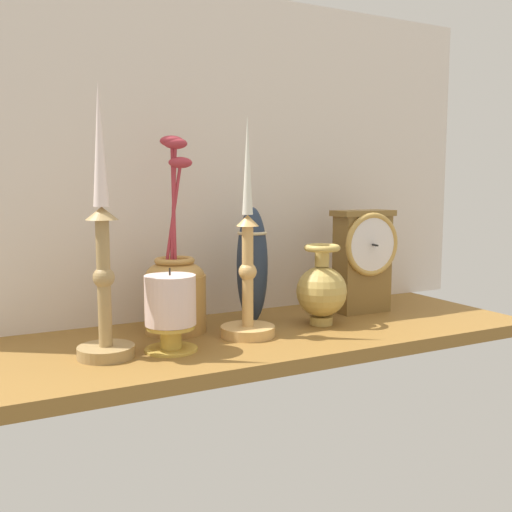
# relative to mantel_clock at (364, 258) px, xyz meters

# --- Properties ---
(ground_plane) EXTENTS (1.00, 0.36, 0.02)m
(ground_plane) POSITION_rel_mantel_clock_xyz_m (-0.25, -0.05, -0.13)
(ground_plane) COLOR brown
(back_wall) EXTENTS (1.20, 0.02, 0.65)m
(back_wall) POSITION_rel_mantel_clock_xyz_m (-0.25, 0.14, 0.21)
(back_wall) COLOR beige
(back_wall) RESTS_ON ground_plane
(mantel_clock) EXTENTS (0.13, 0.09, 0.21)m
(mantel_clock) POSITION_rel_mantel_clock_xyz_m (0.00, 0.00, 0.00)
(mantel_clock) COLOR brown
(mantel_clock) RESTS_ON ground_plane
(candlestick_tall_left) EXTENTS (0.10, 0.10, 0.39)m
(candlestick_tall_left) POSITION_rel_mantel_clock_xyz_m (-0.31, -0.07, -0.01)
(candlestick_tall_left) COLOR tan
(candlestick_tall_left) RESTS_ON ground_plane
(candlestick_tall_center) EXTENTS (0.09, 0.09, 0.42)m
(candlestick_tall_center) POSITION_rel_mantel_clock_xyz_m (-0.56, -0.08, 0.03)
(candlestick_tall_center) COLOR #A1824F
(candlestick_tall_center) RESTS_ON ground_plane
(brass_vase_bulbous) EXTENTS (0.10, 0.10, 0.15)m
(brass_vase_bulbous) POSITION_rel_mantel_clock_xyz_m (-0.14, -0.06, -0.05)
(brass_vase_bulbous) COLOR tan
(brass_vase_bulbous) RESTS_ON ground_plane
(brass_vase_jar) EXTENTS (0.11, 0.11, 0.35)m
(brass_vase_jar) POSITION_rel_mantel_clock_xyz_m (-0.41, 0.02, -0.03)
(brass_vase_jar) COLOR #B58441
(brass_vase_jar) RESTS_ON ground_plane
(pillar_candle_front) EXTENTS (0.09, 0.09, 0.14)m
(pillar_candle_front) POSITION_rel_mantel_clock_xyz_m (-0.46, -0.09, -0.04)
(pillar_candle_front) COLOR gold
(pillar_candle_front) RESTS_ON ground_plane
(tall_ceramic_vase) EXTENTS (0.06, 0.06, 0.23)m
(tall_ceramic_vase) POSITION_rel_mantel_clock_xyz_m (-0.25, 0.02, -0.00)
(tall_ceramic_vase) COLOR #253146
(tall_ceramic_vase) RESTS_ON ground_plane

